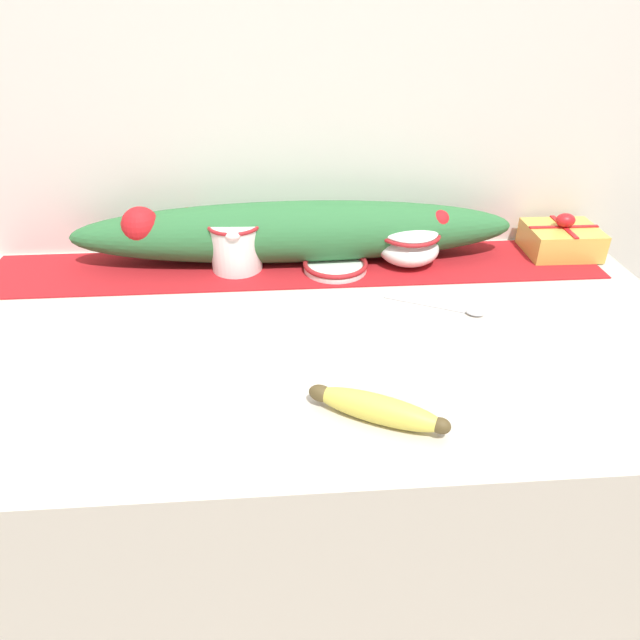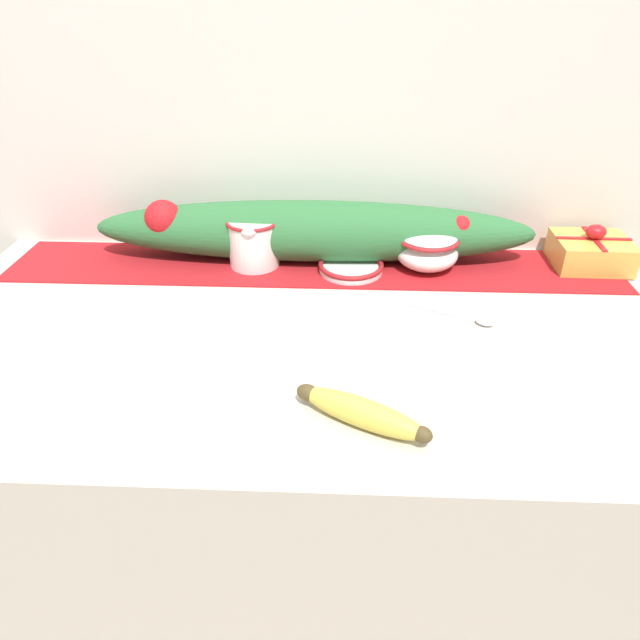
# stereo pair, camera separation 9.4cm
# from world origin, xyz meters

# --- Properties ---
(ground_plane) EXTENTS (12.00, 12.00, 0.00)m
(ground_plane) POSITION_xyz_m (0.00, 0.00, 0.00)
(ground_plane) COLOR gray
(countertop) EXTENTS (1.41, 0.74, 0.87)m
(countertop) POSITION_xyz_m (0.00, 0.00, 0.43)
(countertop) COLOR beige
(countertop) RESTS_ON ground_plane
(back_wall) EXTENTS (2.21, 0.04, 2.40)m
(back_wall) POSITION_xyz_m (0.00, 0.39, 1.20)
(back_wall) COLOR silver
(back_wall) RESTS_ON ground_plane
(table_runner) EXTENTS (1.29, 0.20, 0.00)m
(table_runner) POSITION_xyz_m (0.00, 0.26, 0.87)
(table_runner) COLOR #A8191E
(table_runner) RESTS_ON countertop
(cream_pitcher) EXTENTS (0.11, 0.13, 0.10)m
(cream_pitcher) POSITION_xyz_m (-0.12, 0.26, 0.92)
(cream_pitcher) COLOR white
(cream_pitcher) RESTS_ON countertop
(sugar_bowl) EXTENTS (0.13, 0.13, 0.10)m
(sugar_bowl) POSITION_xyz_m (0.24, 0.26, 0.91)
(sugar_bowl) COLOR white
(sugar_bowl) RESTS_ON countertop
(small_dish) EXTENTS (0.14, 0.14, 0.02)m
(small_dish) POSITION_xyz_m (0.08, 0.23, 0.88)
(small_dish) COLOR white
(small_dish) RESTS_ON countertop
(banana) EXTENTS (0.19, 0.12, 0.04)m
(banana) POSITION_xyz_m (0.09, -0.24, 0.89)
(banana) COLOR #DBCC4C
(banana) RESTS_ON countertop
(spoon) EXTENTS (0.18, 0.10, 0.01)m
(spoon) POSITION_xyz_m (0.30, 0.04, 0.87)
(spoon) COLOR #B7B7BC
(spoon) RESTS_ON countertop
(gift_box) EXTENTS (0.15, 0.13, 0.09)m
(gift_box) POSITION_xyz_m (0.59, 0.28, 0.90)
(gift_box) COLOR gold
(gift_box) RESTS_ON countertop
(poinsettia_garland) EXTENTS (0.94, 0.14, 0.13)m
(poinsettia_garland) POSITION_xyz_m (-0.01, 0.29, 0.94)
(poinsettia_garland) COLOR #2D6B38
(poinsettia_garland) RESTS_ON countertop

